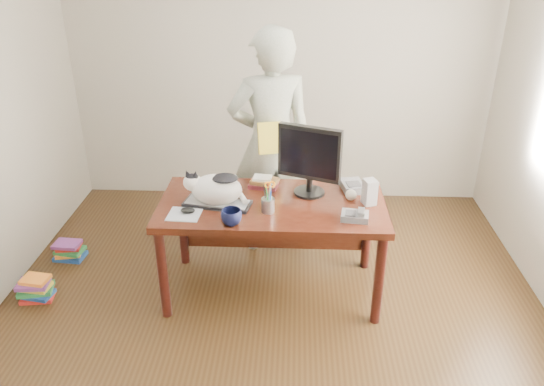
{
  "coord_description": "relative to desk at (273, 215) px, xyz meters",
  "views": [
    {
      "loc": [
        0.15,
        -2.72,
        2.48
      ],
      "look_at": [
        0.0,
        0.55,
        0.85
      ],
      "focal_mm": 35.0,
      "sensor_mm": 36.0,
      "label": 1
    }
  ],
  "objects": [
    {
      "name": "cat",
      "position": [
        -0.4,
        -0.13,
        0.28
      ],
      "size": [
        0.46,
        0.28,
        0.26
      ],
      "rotation": [
        0.0,
        0.0,
        -0.19
      ],
      "color": "white",
      "rests_on": "keyboard"
    },
    {
      "name": "mouse",
      "position": [
        -0.57,
        -0.27,
        0.17
      ],
      "size": [
        0.1,
        0.07,
        0.04
      ],
      "rotation": [
        0.0,
        0.0,
        -0.06
      ],
      "color": "black",
      "rests_on": "mousepad"
    },
    {
      "name": "coffee_mug",
      "position": [
        -0.25,
        -0.4,
        0.2
      ],
      "size": [
        0.19,
        0.19,
        0.11
      ],
      "primitive_type": "imported",
      "rotation": [
        0.0,
        0.0,
        0.66
      ],
      "color": "black",
      "rests_on": "desk"
    },
    {
      "name": "room",
      "position": [
        0.0,
        -0.68,
        0.75
      ],
      "size": [
        4.5,
        4.5,
        4.5
      ],
      "color": "black",
      "rests_on": "ground"
    },
    {
      "name": "calculator",
      "position": [
        0.58,
        0.16,
        0.18
      ],
      "size": [
        0.18,
        0.22,
        0.06
      ],
      "rotation": [
        0.0,
        0.0,
        0.18
      ],
      "color": "slate",
      "rests_on": "desk"
    },
    {
      "name": "held_book",
      "position": [
        -0.04,
        0.41,
        0.45
      ],
      "size": [
        0.2,
        0.14,
        0.25
      ],
      "rotation": [
        0.0,
        0.0,
        0.23
      ],
      "color": "yellow",
      "rests_on": "person"
    },
    {
      "name": "speaker",
      "position": [
        0.68,
        -0.06,
        0.24
      ],
      "size": [
        0.11,
        0.11,
        0.18
      ],
      "rotation": [
        0.0,
        0.0,
        0.33
      ],
      "color": "#A4A4A7",
      "rests_on": "desk"
    },
    {
      "name": "book_pile_a",
      "position": [
        -1.75,
        -0.28,
        -0.51
      ],
      "size": [
        0.27,
        0.22,
        0.18
      ],
      "color": "red",
      "rests_on": "ground"
    },
    {
      "name": "keyboard",
      "position": [
        -0.38,
        -0.13,
        0.16
      ],
      "size": [
        0.49,
        0.26,
        0.03
      ],
      "rotation": [
        0.0,
        0.0,
        -0.19
      ],
      "color": "black",
      "rests_on": "desk"
    },
    {
      "name": "book_stack",
      "position": [
        -0.08,
        0.18,
        0.18
      ],
      "size": [
        0.24,
        0.2,
        0.08
      ],
      "rotation": [
        0.0,
        0.0,
        -0.22
      ],
      "color": "#4B1419",
      "rests_on": "desk"
    },
    {
      "name": "desk",
      "position": [
        0.0,
        0.0,
        0.0
      ],
      "size": [
        1.6,
        0.8,
        0.75
      ],
      "color": "black",
      "rests_on": "ground"
    },
    {
      "name": "baseball",
      "position": [
        0.56,
        -0.01,
        0.19
      ],
      "size": [
        0.08,
        0.08,
        0.08
      ],
      "rotation": [
        0.0,
        0.0,
        0.21
      ],
      "color": "beige",
      "rests_on": "desk"
    },
    {
      "name": "book_pile_b",
      "position": [
        -1.72,
        0.27,
        -0.53
      ],
      "size": [
        0.26,
        0.2,
        0.15
      ],
      "color": "#184292",
      "rests_on": "ground"
    },
    {
      "name": "monitor",
      "position": [
        0.26,
        0.06,
        0.44
      ],
      "size": [
        0.45,
        0.29,
        0.52
      ],
      "rotation": [
        0.0,
        0.0,
        -0.36
      ],
      "color": "black",
      "rests_on": "desk"
    },
    {
      "name": "phone",
      "position": [
        0.56,
        -0.29,
        0.17
      ],
      "size": [
        0.2,
        0.16,
        0.08
      ],
      "rotation": [
        0.0,
        0.0,
        -0.14
      ],
      "color": "slate",
      "rests_on": "desk"
    },
    {
      "name": "mousepad",
      "position": [
        -0.59,
        -0.29,
        0.15
      ],
      "size": [
        0.23,
        0.21,
        0.0
      ],
      "rotation": [
        0.0,
        0.0,
        -0.06
      ],
      "color": "silver",
      "rests_on": "desk"
    },
    {
      "name": "pen_cup",
      "position": [
        -0.02,
        -0.22,
        0.21
      ],
      "size": [
        0.12,
        0.12,
        0.23
      ],
      "rotation": [
        0.0,
        0.0,
        0.35
      ],
      "color": "gray",
      "rests_on": "desk"
    },
    {
      "name": "person",
      "position": [
        -0.04,
        0.58,
        0.33
      ],
      "size": [
        0.77,
        0.59,
        1.87
      ],
      "primitive_type": "imported",
      "rotation": [
        0.0,
        0.0,
        3.38
      ],
      "color": "beige",
      "rests_on": "ground"
    }
  ]
}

